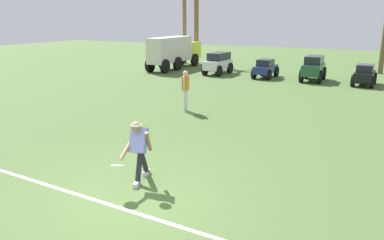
% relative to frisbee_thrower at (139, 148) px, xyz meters
% --- Properties ---
extents(ground_plane, '(80.00, 80.00, 0.00)m').
position_rel_frisbee_thrower_xyz_m(ground_plane, '(0.23, -0.73, -0.79)').
color(ground_plane, '#4B6532').
extents(field_line_paint, '(20.54, 0.93, 0.01)m').
position_rel_frisbee_thrower_xyz_m(field_line_paint, '(0.23, -1.13, -0.79)').
color(field_line_paint, white).
rests_on(field_line_paint, ground_plane).
extents(frisbee_thrower, '(0.47, 1.14, 1.41)m').
position_rel_frisbee_thrower_xyz_m(frisbee_thrower, '(0.00, 0.00, 0.00)').
color(frisbee_thrower, '#23232D').
rests_on(frisbee_thrower, ground_plane).
extents(frisbee_in_flight, '(0.36, 0.36, 0.10)m').
position_rel_frisbee_thrower_xyz_m(frisbee_in_flight, '(-0.03, -0.69, -0.17)').
color(frisbee_in_flight, white).
extents(teammate_near_sideline, '(0.27, 0.50, 1.56)m').
position_rel_frisbee_thrower_xyz_m(teammate_near_sideline, '(-2.17, 6.10, 0.15)').
color(teammate_near_sideline, silver).
rests_on(teammate_near_sideline, ground_plane).
extents(parked_car_slot_a, '(1.22, 2.43, 1.34)m').
position_rel_frisbee_thrower_xyz_m(parked_car_slot_a, '(-5.00, 15.67, -0.07)').
color(parked_car_slot_a, silver).
rests_on(parked_car_slot_a, ground_plane).
extents(parked_car_slot_b, '(1.11, 2.21, 1.10)m').
position_rel_frisbee_thrower_xyz_m(parked_car_slot_b, '(-1.90, 15.59, -0.23)').
color(parked_car_slot_b, navy).
rests_on(parked_car_slot_b, ground_plane).
extents(parked_car_slot_c, '(1.20, 2.37, 1.40)m').
position_rel_frisbee_thrower_xyz_m(parked_car_slot_c, '(0.84, 15.71, -0.05)').
color(parked_car_slot_c, '#235133').
rests_on(parked_car_slot_c, ground_plane).
extents(parked_car_slot_d, '(1.16, 2.23, 1.10)m').
position_rel_frisbee_thrower_xyz_m(parked_car_slot_d, '(3.51, 15.51, -0.23)').
color(parked_car_slot_d, black).
rests_on(parked_car_slot_d, ground_plane).
extents(box_truck, '(1.43, 5.91, 2.20)m').
position_rel_frisbee_thrower_xyz_m(box_truck, '(-8.73, 16.58, 0.44)').
color(box_truck, yellow).
rests_on(box_truck, ground_plane).
extents(palm_tree_far_left, '(3.52, 3.18, 6.36)m').
position_rel_frisbee_thrower_xyz_m(palm_tree_far_left, '(-9.60, 19.68, 3.24)').
color(palm_tree_far_left, brown).
rests_on(palm_tree_far_left, ground_plane).
extents(palm_tree_left_of_centre, '(3.12, 3.04, 6.34)m').
position_rel_frisbee_thrower_xyz_m(palm_tree_left_of_centre, '(-8.84, 20.15, 2.86)').
color(palm_tree_left_of_centre, brown).
rests_on(palm_tree_left_of_centre, ground_plane).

